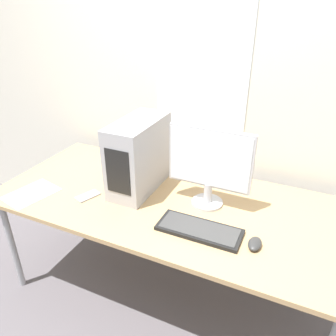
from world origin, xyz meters
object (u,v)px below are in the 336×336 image
at_px(monitor_main, 210,164).
at_px(cell_phone, 88,196).
at_px(mouse, 255,244).
at_px(keyboard, 199,230).
at_px(pc_tower, 139,156).

xyz_separation_m(monitor_main, cell_phone, (-0.68, -0.23, -0.25)).
bearing_deg(mouse, keyboard, -179.53).
xyz_separation_m(keyboard, mouse, (0.28, 0.00, 0.01)).
bearing_deg(monitor_main, mouse, -38.14).
bearing_deg(cell_phone, pc_tower, 66.19).
distance_m(pc_tower, keyboard, 0.60).
height_order(pc_tower, cell_phone, pc_tower).
distance_m(monitor_main, cell_phone, 0.76).
bearing_deg(cell_phone, keyboard, 18.44).
relative_size(monitor_main, mouse, 4.44).
height_order(keyboard, cell_phone, keyboard).
bearing_deg(pc_tower, cell_phone, -134.53).
distance_m(pc_tower, mouse, 0.84).
distance_m(mouse, cell_phone, 1.01).
height_order(pc_tower, monitor_main, monitor_main).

